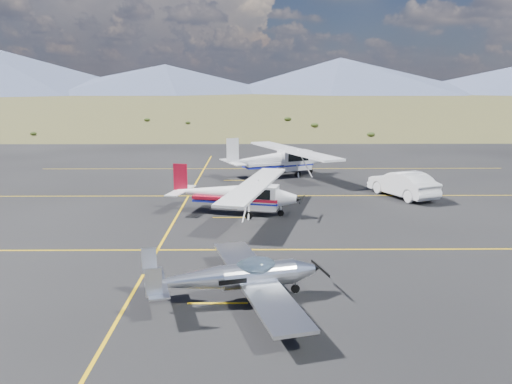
% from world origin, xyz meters
% --- Properties ---
extents(ground, '(1600.00, 1600.00, 0.00)m').
position_xyz_m(ground, '(0.00, 0.00, 0.00)').
color(ground, '#383D1C').
rests_on(ground, ground).
extents(apron, '(72.00, 72.00, 0.02)m').
position_xyz_m(apron, '(0.00, 7.00, 0.00)').
color(apron, black).
rests_on(apron, ground).
extents(aircraft_low_wing, '(5.92, 8.08, 1.76)m').
position_xyz_m(aircraft_low_wing, '(-2.31, -3.22, 0.84)').
color(aircraft_low_wing, silver).
rests_on(aircraft_low_wing, apron).
extents(aircraft_cessna, '(6.99, 10.75, 2.72)m').
position_xyz_m(aircraft_cessna, '(-2.72, 8.35, 1.21)').
color(aircraft_cessna, silver).
rests_on(aircraft_cessna, apron).
extents(aircraft_plain, '(9.13, 12.17, 3.18)m').
position_xyz_m(aircraft_plain, '(0.24, 20.35, 1.41)').
color(aircraft_plain, silver).
rests_on(aircraft_plain, apron).
extents(sedan, '(3.71, 5.43, 1.69)m').
position_xyz_m(sedan, '(7.89, 12.64, 0.86)').
color(sedan, silver).
rests_on(sedan, apron).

